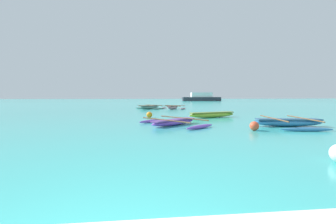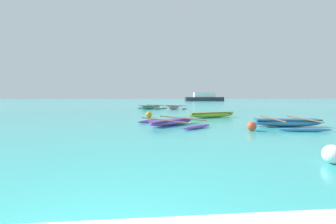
# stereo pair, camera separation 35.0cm
# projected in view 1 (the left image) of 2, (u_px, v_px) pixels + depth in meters

# --- Properties ---
(moored_boat_0) EXTENTS (4.18, 1.73, 0.44)m
(moored_boat_0) POSITION_uv_depth(u_px,v_px,m) (212.00, 114.00, 18.13)
(moored_boat_0) COLOR #B5CE3C
(moored_boat_0) RESTS_ON ground_plane
(moored_boat_1) EXTENTS (4.31, 4.61, 0.41)m
(moored_boat_1) POSITION_uv_depth(u_px,v_px,m) (174.00, 122.00, 13.47)
(moored_boat_1) COLOR #9E58DC
(moored_boat_1) RESTS_ON ground_plane
(moored_boat_2) EXTENTS (3.93, 4.19, 0.50)m
(moored_boat_2) POSITION_uv_depth(u_px,v_px,m) (288.00, 122.00, 12.95)
(moored_boat_2) COLOR #3D82BB
(moored_boat_2) RESTS_ON ground_plane
(moored_boat_3) EXTENTS (3.57, 3.18, 0.47)m
(moored_boat_3) POSITION_uv_depth(u_px,v_px,m) (173.00, 107.00, 29.31)
(moored_boat_3) COLOR #CD919E
(moored_boat_3) RESTS_ON ground_plane
(moored_boat_4) EXTENTS (3.79, 3.77, 0.52)m
(moored_boat_4) POSITION_uv_depth(u_px,v_px,m) (150.00, 107.00, 29.69)
(moored_boat_4) COLOR #6C9B90
(moored_boat_4) RESTS_ON ground_plane
(mooring_buoy_1) EXTENTS (0.47, 0.47, 0.47)m
(mooring_buoy_1) POSITION_uv_depth(u_px,v_px,m) (254.00, 126.00, 11.39)
(mooring_buoy_1) COLOR #E54C2D
(mooring_buoy_1) RESTS_ON ground_plane
(mooring_buoy_2) EXTENTS (0.48, 0.48, 0.48)m
(mooring_buoy_2) POSITION_uv_depth(u_px,v_px,m) (149.00, 115.00, 17.96)
(mooring_buoy_2) COLOR orange
(mooring_buoy_2) RESTS_ON ground_plane
(distant_ferry) EXTENTS (12.46, 2.74, 2.74)m
(distant_ferry) POSITION_uv_depth(u_px,v_px,m) (201.00, 97.00, 73.15)
(distant_ferry) COLOR #2D333D
(distant_ferry) RESTS_ON ground_plane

